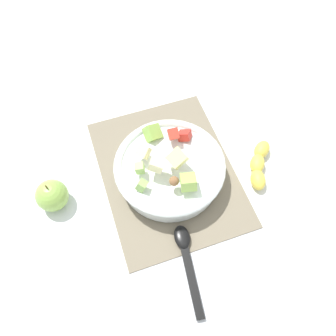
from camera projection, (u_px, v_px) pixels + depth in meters
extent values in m
plane|color=silver|center=(168.00, 172.00, 0.89)|extent=(2.40, 2.40, 0.00)
cube|color=#756B56|center=(168.00, 172.00, 0.88)|extent=(0.43, 0.32, 0.01)
cylinder|color=white|center=(168.00, 171.00, 0.85)|extent=(0.25, 0.25, 0.06)
torus|color=white|center=(168.00, 166.00, 0.83)|extent=(0.27, 0.27, 0.02)
cube|color=#93C160|center=(142.00, 185.00, 0.78)|extent=(0.03, 0.03, 0.03)
cube|color=#A3CC6B|center=(140.00, 168.00, 0.79)|extent=(0.02, 0.03, 0.03)
sphere|color=brown|center=(174.00, 181.00, 0.77)|extent=(0.03, 0.04, 0.03)
cube|color=beige|center=(157.00, 164.00, 0.78)|extent=(0.04, 0.05, 0.03)
cube|color=#9EC656|center=(188.00, 182.00, 0.77)|extent=(0.05, 0.04, 0.04)
cube|color=#8CB74C|center=(153.00, 133.00, 0.86)|extent=(0.05, 0.05, 0.05)
cube|color=#E5D684|center=(177.00, 158.00, 0.79)|extent=(0.05, 0.06, 0.05)
cube|color=beige|center=(144.00, 152.00, 0.81)|extent=(0.04, 0.04, 0.04)
cube|color=#BC3828|center=(173.00, 134.00, 0.83)|extent=(0.03, 0.03, 0.03)
cube|color=red|center=(185.00, 135.00, 0.86)|extent=(0.04, 0.04, 0.04)
ellipsoid|color=black|center=(182.00, 237.00, 0.79)|extent=(0.06, 0.04, 0.01)
cube|color=black|center=(192.00, 280.00, 0.74)|extent=(0.16, 0.04, 0.01)
sphere|color=#8CB74C|center=(52.00, 195.00, 0.81)|extent=(0.08, 0.08, 0.08)
cylinder|color=brown|center=(46.00, 187.00, 0.77)|extent=(0.00, 0.00, 0.01)
ellipsoid|color=yellow|center=(262.00, 149.00, 0.90)|extent=(0.06, 0.07, 0.04)
ellipsoid|color=yellow|center=(257.00, 164.00, 0.88)|extent=(0.07, 0.06, 0.04)
ellipsoid|color=yellow|center=(258.00, 180.00, 0.86)|extent=(0.06, 0.05, 0.04)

